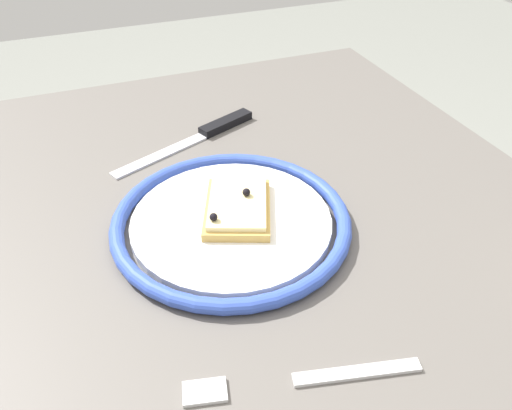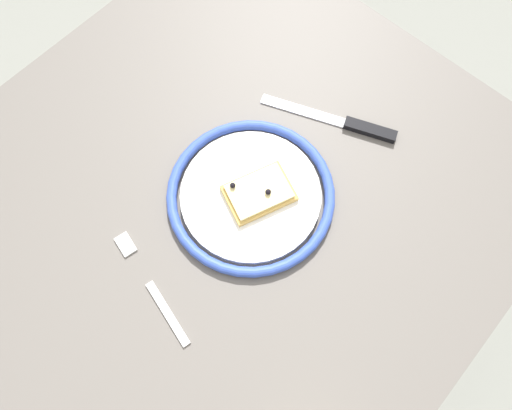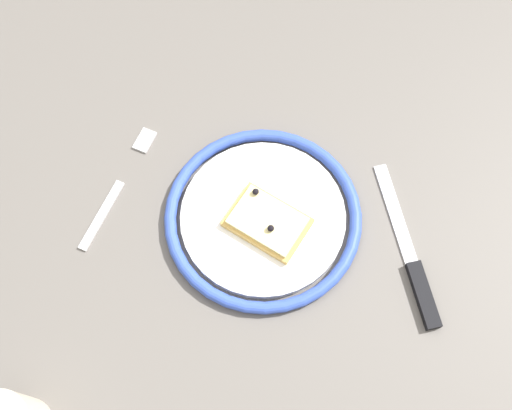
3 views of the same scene
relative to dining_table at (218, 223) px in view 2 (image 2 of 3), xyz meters
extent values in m
plane|color=gray|center=(0.00, 0.00, -0.63)|extent=(6.00, 6.00, 0.00)
cube|color=#5B5651|center=(0.00, 0.00, 0.08)|extent=(0.99, 0.88, 0.03)
cylinder|color=#4C4742|center=(0.43, -0.38, -0.28)|extent=(0.05, 0.05, 0.69)
cylinder|color=#4C4742|center=(0.43, 0.38, -0.28)|extent=(0.05, 0.05, 0.69)
cylinder|color=white|center=(0.05, -0.03, 0.10)|extent=(0.23, 0.23, 0.01)
torus|color=#334FB2|center=(0.05, -0.03, 0.10)|extent=(0.27, 0.27, 0.02)
cube|color=tan|center=(0.06, -0.04, 0.11)|extent=(0.12, 0.11, 0.01)
cube|color=#F2DF97|center=(0.06, -0.04, 0.12)|extent=(0.11, 0.09, 0.01)
sphere|color=black|center=(0.06, -0.06, 0.12)|extent=(0.01, 0.01, 0.01)
sphere|color=black|center=(0.04, -0.01, 0.12)|extent=(0.01, 0.01, 0.01)
cube|color=silver|center=(0.23, 0.01, 0.09)|extent=(0.07, 0.15, 0.00)
cube|color=black|center=(0.28, -0.10, 0.10)|extent=(0.05, 0.09, 0.01)
cube|color=silver|center=(-0.17, -0.07, 0.09)|extent=(0.04, 0.11, 0.00)
cube|color=silver|center=(-0.14, 0.06, 0.09)|extent=(0.03, 0.04, 0.00)
camera|label=1|loc=(-0.38, 0.10, 0.47)|focal=35.89mm
camera|label=2|loc=(-0.15, -0.23, 0.80)|focal=32.90mm
camera|label=3|loc=(0.10, -0.35, 0.89)|focal=43.53mm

